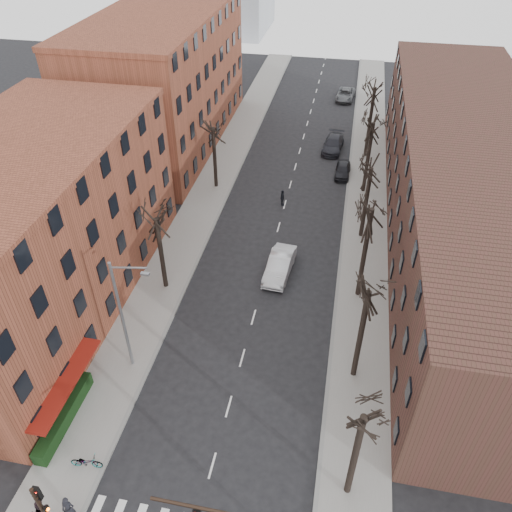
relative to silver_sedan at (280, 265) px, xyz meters
The scene contains 25 objects.
sidewalk_left 16.37m from the silver_sedan, 123.90° to the left, with size 4.00×90.00×0.15m, color gray.
sidewalk_right 15.24m from the silver_sedan, 63.12° to the left, with size 4.00×90.00×0.15m, color gray.
building_left_near 19.00m from the silver_sedan, 159.43° to the right, with size 12.00×26.00×12.00m, color brown.
building_left_far 28.99m from the silver_sedan, 127.18° to the left, with size 12.00×28.00×14.00m, color brown.
building_right 17.67m from the silver_sedan, 29.95° to the left, with size 12.00×50.00×10.00m, color #452620.
awning_left 18.69m from the silver_sedan, 124.29° to the right, with size 1.20×7.00×0.15m, color maroon.
hedge 19.56m from the silver_sedan, 122.88° to the right, with size 0.80×6.00×1.00m, color black.
tree_right_a 18.61m from the silver_sedan, 69.60° to the right, with size 5.20×5.20×10.00m, color black, non-canonical shape.
tree_right_b 11.47m from the silver_sedan, 55.50° to the right, with size 5.20×5.20×10.80m, color black, non-canonical shape.
tree_right_c 6.69m from the silver_sedan, 12.42° to the right, with size 5.20×5.20×11.60m, color black, non-canonical shape.
tree_right_d 9.27m from the silver_sedan, 45.41° to the left, with size 5.20×5.20×10.00m, color black, non-canonical shape.
tree_right_e 15.97m from the silver_sedan, 66.03° to the left, with size 5.20×5.20×10.80m, color black, non-canonical shape.
tree_right_f 23.50m from the silver_sedan, 73.98° to the left, with size 5.20×5.20×11.60m, color black, non-canonical shape.
tree_left_a 9.41m from the silver_sedan, 158.55° to the right, with size 5.20×5.20×9.50m, color black, non-canonical shape.
tree_left_b 15.33m from the silver_sedan, 124.74° to the left, with size 5.20×5.20×9.50m, color black, non-canonical shape.
signal_pole_left 23.87m from the silver_sedan, 109.92° to the right, with size 0.47×0.44×4.40m.
streetlight 14.64m from the silver_sedan, 125.50° to the right, with size 2.45×0.22×9.03m.
silver_sedan is the anchor object (origin of this frame).
parked_car_near 18.11m from the silver_sedan, 76.74° to the left, with size 1.58×3.92×1.34m, color black.
parked_car_mid 23.66m from the silver_sedan, 83.50° to the left, with size 2.14×5.25×1.52m, color black.
parked_car_far 40.06m from the silver_sedan, 85.37° to the left, with size 2.35×5.11×1.42m, color #56595E.
pedestrian_a 22.90m from the silver_sedan, 109.17° to the right, with size 0.65×0.43×1.79m, color black.
pedestrian_b 23.72m from the silver_sedan, 111.75° to the right, with size 0.93×0.72×1.91m, color black.
pedestrian_crossing 10.52m from the silver_sedan, 97.52° to the left, with size 0.99×0.41×1.69m, color black.
bicycle 20.51m from the silver_sedan, 112.89° to the right, with size 0.64×1.83×0.96m, color gray.
Camera 1 is at (5.29, -10.01, 27.02)m, focal length 35.00 mm.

